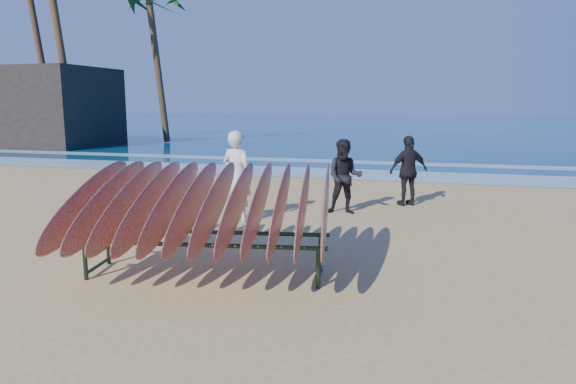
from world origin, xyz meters
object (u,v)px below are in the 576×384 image
at_px(person_dark_b, 409,171).
at_px(palm_mid, 155,4).
at_px(building, 24,107).
at_px(surfboard_rack, 204,205).
at_px(person_white, 237,176).
at_px(person_dark_a, 345,177).

distance_m(person_dark_b, palm_mid, 22.12).
bearing_deg(palm_mid, person_dark_b, -45.39).
relative_size(building, palm_mid, 1.08).
bearing_deg(building, palm_mid, 26.76).
relative_size(surfboard_rack, person_white, 2.07).
xyz_separation_m(person_dark_a, person_dark_b, (1.20, 1.24, 0.01)).
relative_size(person_dark_a, palm_mid, 0.18).
bearing_deg(person_dark_b, palm_mid, -78.78).
xyz_separation_m(person_dark_b, palm_mid, (-14.75, 14.96, 6.93)).
height_order(person_white, building, building).
height_order(person_dark_b, palm_mid, palm_mid).
bearing_deg(palm_mid, surfboard_rack, -58.68).
bearing_deg(person_white, person_dark_b, -127.80).
xyz_separation_m(building, palm_mid, (6.40, 3.23, 5.64)).
relative_size(person_dark_b, palm_mid, 0.18).
bearing_deg(person_white, surfboard_rack, 117.09).
bearing_deg(person_white, person_dark_a, -132.92).
relative_size(person_dark_b, building, 0.17).
xyz_separation_m(surfboard_rack, palm_mid, (-12.50, 20.54, 6.76)).
bearing_deg(person_dark_a, building, 141.14).
distance_m(person_dark_a, building, 23.84).
height_order(person_dark_b, building, building).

